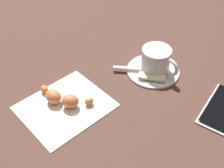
% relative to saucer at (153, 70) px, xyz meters
% --- Properties ---
extents(ground_plane, '(1.80, 1.80, 0.00)m').
position_rel_saucer_xyz_m(ground_plane, '(0.10, -0.00, -0.00)').
color(ground_plane, '#462C25').
extents(saucer, '(0.13, 0.13, 0.01)m').
position_rel_saucer_xyz_m(saucer, '(0.00, 0.00, 0.00)').
color(saucer, silver).
rests_on(saucer, ground).
extents(espresso_cup, '(0.07, 0.10, 0.05)m').
position_rel_saucer_xyz_m(espresso_cup, '(-0.01, 0.00, 0.03)').
color(espresso_cup, silver).
rests_on(espresso_cup, saucer).
extents(teaspoon, '(0.12, 0.08, 0.01)m').
position_rel_saucer_xyz_m(teaspoon, '(0.01, 0.00, 0.01)').
color(teaspoon, silver).
rests_on(teaspoon, saucer).
extents(sugar_packet, '(0.06, 0.06, 0.01)m').
position_rel_saucer_xyz_m(sugar_packet, '(0.02, 0.03, 0.01)').
color(sugar_packet, beige).
rests_on(sugar_packet, saucer).
extents(napkin, '(0.22, 0.20, 0.00)m').
position_rel_saucer_xyz_m(napkin, '(0.23, 0.01, -0.00)').
color(napkin, white).
rests_on(napkin, ground).
extents(croissant, '(0.10, 0.10, 0.03)m').
position_rel_saucer_xyz_m(croissant, '(0.23, 0.00, 0.01)').
color(croissant, '#CC6732').
rests_on(croissant, napkin).
extents(cell_phone, '(0.16, 0.13, 0.01)m').
position_rel_saucer_xyz_m(cell_phone, '(-0.07, 0.17, -0.00)').
color(cell_phone, '#B3B7BA').
rests_on(cell_phone, ground).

